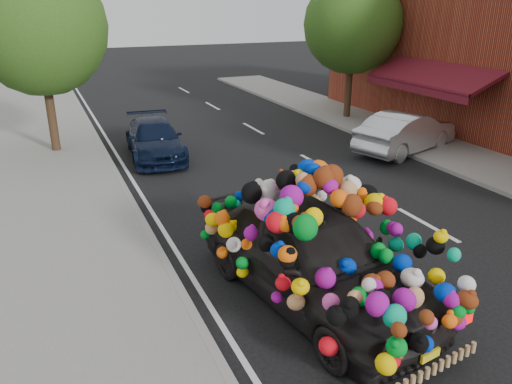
# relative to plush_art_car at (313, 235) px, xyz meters

# --- Properties ---
(ground) EXTENTS (100.00, 100.00, 0.00)m
(ground) POSITION_rel_plush_art_car_xyz_m (0.33, 1.55, -1.20)
(ground) COLOR black
(ground) RESTS_ON ground
(sidewalk) EXTENTS (4.00, 60.00, 0.12)m
(sidewalk) POSITION_rel_plush_art_car_xyz_m (-3.97, 1.55, -1.14)
(sidewalk) COLOR gray
(sidewalk) RESTS_ON ground
(kerb) EXTENTS (0.15, 60.00, 0.13)m
(kerb) POSITION_rel_plush_art_car_xyz_m (-2.02, 1.55, -1.14)
(kerb) COLOR gray
(kerb) RESTS_ON ground
(footpath_far) EXTENTS (3.00, 40.00, 0.12)m
(footpath_far) POSITION_rel_plush_art_car_xyz_m (8.53, 4.55, -1.14)
(footpath_far) COLOR gray
(footpath_far) RESTS_ON ground
(lane_markings) EXTENTS (6.00, 50.00, 0.01)m
(lane_markings) POSITION_rel_plush_art_car_xyz_m (3.93, 1.55, -1.19)
(lane_markings) COLOR silver
(lane_markings) RESTS_ON ground
(tree_near_sidewalk) EXTENTS (4.20, 4.20, 6.13)m
(tree_near_sidewalk) POSITION_rel_plush_art_car_xyz_m (-3.47, 11.05, 2.82)
(tree_near_sidewalk) COLOR #332114
(tree_near_sidewalk) RESTS_ON ground
(tree_far_b) EXTENTS (4.00, 4.00, 5.90)m
(tree_far_b) POSITION_rel_plush_art_car_xyz_m (8.33, 11.55, 2.69)
(tree_far_b) COLOR #332114
(tree_far_b) RESTS_ON ground
(plush_art_car) EXTENTS (3.09, 5.41, 2.32)m
(plush_art_car) POSITION_rel_plush_art_car_xyz_m (0.00, 0.00, 0.00)
(plush_art_car) COLOR black
(plush_art_car) RESTS_ON ground
(navy_sedan) EXTENTS (2.02, 4.19, 1.17)m
(navy_sedan) POSITION_rel_plush_art_car_xyz_m (-0.52, 9.32, -0.61)
(navy_sedan) COLOR black
(navy_sedan) RESTS_ON ground
(silver_hatchback) EXTENTS (4.35, 2.62, 1.35)m
(silver_hatchback) POSITION_rel_plush_art_car_xyz_m (7.33, 6.51, -0.52)
(silver_hatchback) COLOR silver
(silver_hatchback) RESTS_ON ground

